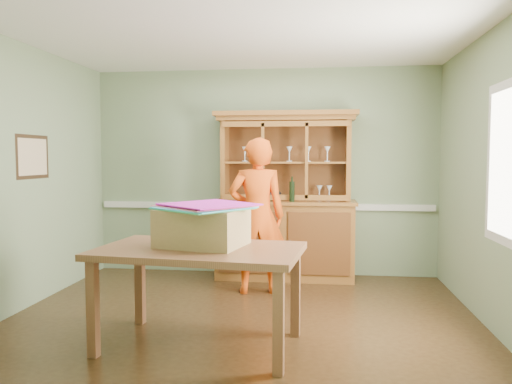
# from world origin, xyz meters

# --- Properties ---
(floor) EXTENTS (4.50, 4.50, 0.00)m
(floor) POSITION_xyz_m (0.00, 0.00, 0.00)
(floor) COLOR #3F2914
(floor) RESTS_ON ground
(ceiling) EXTENTS (4.50, 4.50, 0.00)m
(ceiling) POSITION_xyz_m (0.00, 0.00, 2.70)
(ceiling) COLOR white
(ceiling) RESTS_ON wall_back
(wall_back) EXTENTS (4.50, 0.00, 4.50)m
(wall_back) POSITION_xyz_m (0.00, 2.00, 1.35)
(wall_back) COLOR gray
(wall_back) RESTS_ON floor
(wall_left) EXTENTS (0.00, 4.00, 4.00)m
(wall_left) POSITION_xyz_m (-2.25, 0.00, 1.35)
(wall_left) COLOR gray
(wall_left) RESTS_ON floor
(wall_right) EXTENTS (0.00, 4.00, 4.00)m
(wall_right) POSITION_xyz_m (2.25, 0.00, 1.35)
(wall_right) COLOR gray
(wall_right) RESTS_ON floor
(wall_front) EXTENTS (4.50, 0.00, 4.50)m
(wall_front) POSITION_xyz_m (0.00, -2.00, 1.35)
(wall_front) COLOR gray
(wall_front) RESTS_ON floor
(chair_rail) EXTENTS (4.41, 0.05, 0.08)m
(chair_rail) POSITION_xyz_m (0.00, 1.98, 0.90)
(chair_rail) COLOR silver
(chair_rail) RESTS_ON wall_back
(framed_map) EXTENTS (0.03, 0.60, 0.46)m
(framed_map) POSITION_xyz_m (-2.23, 0.30, 1.55)
(framed_map) COLOR #322214
(framed_map) RESTS_ON wall_left
(window_panel) EXTENTS (0.03, 0.96, 1.36)m
(window_panel) POSITION_xyz_m (2.23, -0.30, 1.50)
(window_panel) COLOR silver
(window_panel) RESTS_ON wall_right
(china_hutch) EXTENTS (1.81, 0.60, 2.12)m
(china_hutch) POSITION_xyz_m (0.30, 1.76, 0.75)
(china_hutch) COLOR brown
(china_hutch) RESTS_ON floor
(dining_table) EXTENTS (1.72, 1.14, 0.81)m
(dining_table) POSITION_xyz_m (-0.24, -0.66, 0.72)
(dining_table) COLOR brown
(dining_table) RESTS_ON floor
(cardboard_box) EXTENTS (0.76, 0.66, 0.31)m
(cardboard_box) POSITION_xyz_m (-0.23, -0.57, 0.97)
(cardboard_box) COLOR #9D8151
(cardboard_box) RESTS_ON dining_table
(kite_stack) EXTENTS (0.88, 0.88, 0.04)m
(kite_stack) POSITION_xyz_m (-0.18, -0.58, 1.15)
(kite_stack) COLOR #33B070
(kite_stack) RESTS_ON cardboard_box
(person) EXTENTS (0.71, 0.53, 1.76)m
(person) POSITION_xyz_m (0.03, 1.00, 0.88)
(person) COLOR #DE4B0E
(person) RESTS_ON floor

